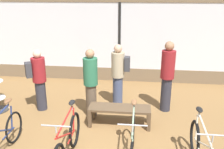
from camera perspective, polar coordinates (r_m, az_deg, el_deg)
The scene contains 9 objects.
shop_back_wall at distance 8.19m, azimuth 1.73°, elevation 9.49°, with size 12.00×0.08×3.20m.
bicycle_far_left at distance 5.17m, azimuth -23.97°, elevation -13.17°, with size 0.46×1.63×1.00m.
bicycle_left at distance 4.68m, azimuth -10.21°, elevation -15.18°, with size 0.46×1.75×1.03m.
bicycle_right at distance 4.63m, azimuth 4.70°, elevation -15.15°, with size 0.46×1.74×1.03m.
display_bench at distance 5.73m, azimuth 1.77°, elevation -8.20°, with size 1.40×0.44×0.45m.
customer_near_rack at distance 6.34m, azimuth 12.52°, elevation -0.14°, with size 0.45×0.45×1.81m.
customer_by_window at distance 5.97m, azimuth -4.90°, elevation -1.70°, with size 0.37×0.37×1.69m.
customer_mid_floor at distance 6.53m, azimuth -16.44°, elevation -0.89°, with size 0.56×0.50×1.59m.
customer_near_bench at distance 6.50m, azimuth 1.51°, elevation 0.25°, with size 0.48×0.34×1.67m.
Camera 1 is at (0.67, -3.90, 2.98)m, focal length 40.00 mm.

